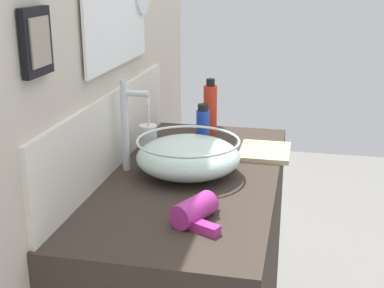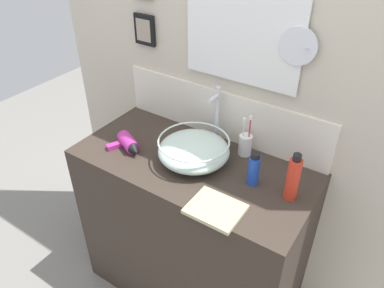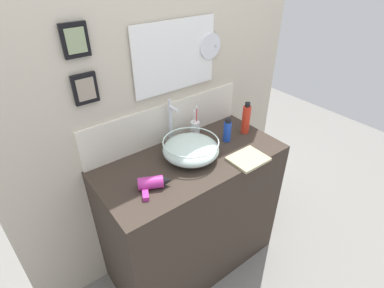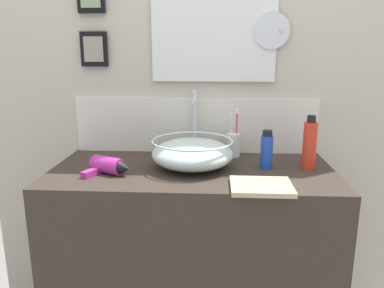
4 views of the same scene
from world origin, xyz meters
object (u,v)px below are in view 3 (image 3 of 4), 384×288
Objects in this scene: faucet at (171,120)px; toothbrush_cup at (195,128)px; soap_dispenser at (227,130)px; hand_towel at (248,159)px; glass_bowl_sink at (190,149)px; spray_bottle at (246,119)px; hair_drier at (153,183)px.

faucet reaches higher than toothbrush_cup.
soap_dispenser is (0.12, -0.17, 0.02)m from toothbrush_cup.
soap_dispenser is at bearing 78.80° from hand_towel.
glass_bowl_sink is 0.22m from faucet.
soap_dispenser reaches higher than hand_towel.
glass_bowl_sink is at bearing -178.16° from soap_dispenser.
spray_bottle is (0.16, 0.00, 0.03)m from soap_dispenser.
hair_drier is (-0.30, -0.29, -0.13)m from faucet.
spray_bottle is at bearing 1.58° from glass_bowl_sink.
faucet is 0.49m from spray_bottle.
faucet reaches higher than glass_bowl_sink.
spray_bottle reaches higher than soap_dispenser.
glass_bowl_sink reaches higher than hand_towel.
hair_drier is at bearing -171.98° from spray_bottle.
faucet reaches higher than hand_towel.
toothbrush_cup is 0.40m from hand_towel.
glass_bowl_sink is at bearing -90.00° from faucet.
glass_bowl_sink is 0.46m from spray_bottle.
hand_towel is at bearing -41.35° from glass_bowl_sink.
spray_bottle is (0.46, -0.18, -0.06)m from faucet.
spray_bottle is (0.46, 0.01, 0.04)m from glass_bowl_sink.
spray_bottle is 0.32m from hand_towel.
spray_bottle is at bearing -21.65° from faucet.
faucet is at bearing 158.35° from spray_bottle.
soap_dispenser is 0.17m from spray_bottle.
hand_towel is (0.08, -0.39, -0.05)m from toothbrush_cup.
hair_drier is 0.92× the size of hand_towel.
toothbrush_cup reaches higher than glass_bowl_sink.
hand_towel is at bearing -101.20° from soap_dispenser.
toothbrush_cup is at bearing 29.80° from hair_drier.
glass_bowl_sink is at bearing 17.28° from hair_drier.
soap_dispenser is at bearing -53.87° from toothbrush_cup.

